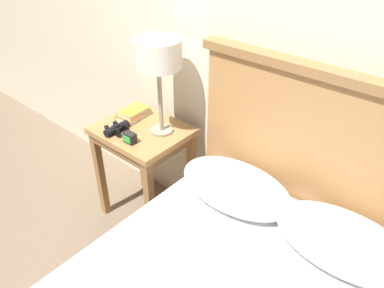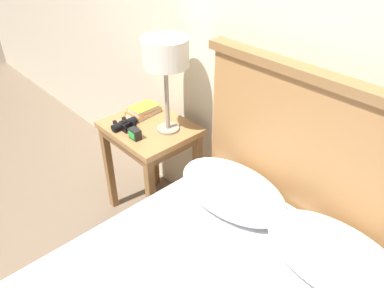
# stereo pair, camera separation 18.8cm
# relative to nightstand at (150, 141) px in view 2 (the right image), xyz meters

# --- Properties ---
(wall_back) EXTENTS (8.00, 0.06, 2.60)m
(wall_back) POSITION_rel_nightstand_xyz_m (0.51, 0.29, 0.74)
(wall_back) COLOR beige
(wall_back) RESTS_ON ground_plane
(nightstand) EXTENTS (0.52, 0.44, 0.67)m
(nightstand) POSITION_rel_nightstand_xyz_m (0.00, 0.00, 0.00)
(nightstand) COLOR #AD7A47
(nightstand) RESTS_ON ground_plane
(table_lamp) EXTENTS (0.25, 0.25, 0.54)m
(table_lamp) POSITION_rel_nightstand_xyz_m (0.11, 0.05, 0.56)
(table_lamp) COLOR gray
(table_lamp) RESTS_ON nightstand
(book_on_nightstand) EXTENTS (0.15, 0.21, 0.03)m
(book_on_nightstand) POSITION_rel_nightstand_xyz_m (-0.14, 0.06, 0.12)
(book_on_nightstand) COLOR silver
(book_on_nightstand) RESTS_ON nightstand
(book_stacked_on_top) EXTENTS (0.12, 0.17, 0.03)m
(book_stacked_on_top) POSITION_rel_nightstand_xyz_m (-0.14, 0.06, 0.15)
(book_stacked_on_top) COLOR silver
(book_stacked_on_top) RESTS_ON book_on_nightstand
(binoculars_pair) EXTENTS (0.14, 0.16, 0.05)m
(binoculars_pair) POSITION_rel_nightstand_xyz_m (-0.08, -0.12, 0.13)
(binoculars_pair) COLOR black
(binoculars_pair) RESTS_ON nightstand
(alarm_clock) EXTENTS (0.07, 0.05, 0.06)m
(alarm_clock) POSITION_rel_nightstand_xyz_m (0.06, -0.14, 0.14)
(alarm_clock) COLOR black
(alarm_clock) RESTS_ON nightstand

